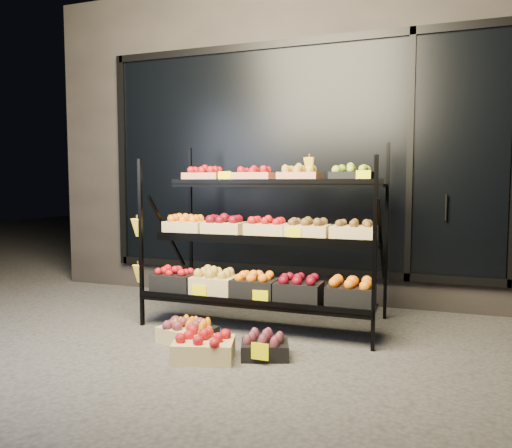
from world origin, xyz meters
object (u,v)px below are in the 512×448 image
at_px(display_rack, 263,238).
at_px(floor_crate_midright, 204,346).
at_px(floor_crate_midleft, 193,332).
at_px(floor_crate_left, 184,332).

distance_m(display_rack, floor_crate_midright, 1.24).
bearing_deg(floor_crate_midleft, display_rack, 70.05).
xyz_separation_m(floor_crate_midleft, floor_crate_midright, (0.26, -0.33, 0.01)).
xyz_separation_m(floor_crate_left, floor_crate_midleft, (0.07, 0.03, -0.00)).
distance_m(floor_crate_left, floor_crate_midleft, 0.07).
bearing_deg(floor_crate_left, floor_crate_midleft, 40.40).
distance_m(floor_crate_midleft, floor_crate_midright, 0.42).
distance_m(display_rack, floor_crate_left, 1.10).
bearing_deg(floor_crate_midright, floor_crate_midleft, 111.55).
xyz_separation_m(display_rack, floor_crate_midleft, (-0.36, -0.70, -0.70)).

